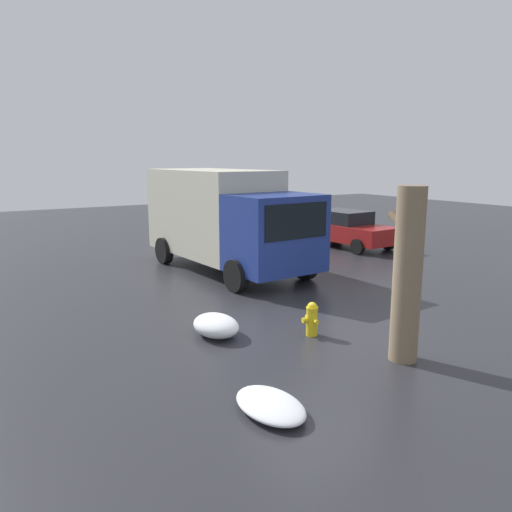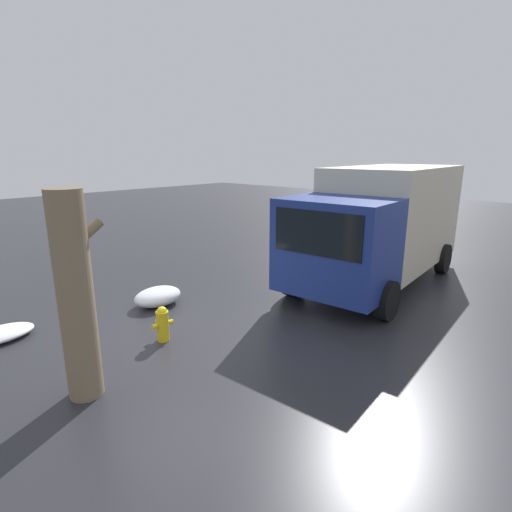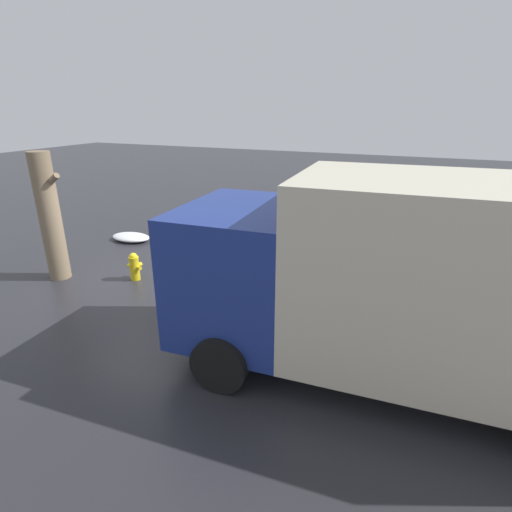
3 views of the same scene
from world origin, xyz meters
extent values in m
plane|color=#28282D|center=(0.00, 0.00, 0.00)|extent=(60.00, 60.00, 0.00)
cylinder|color=yellow|center=(0.00, 0.00, 0.28)|extent=(0.23, 0.23, 0.56)
cylinder|color=yellow|center=(0.00, 0.00, 0.59)|extent=(0.25, 0.25, 0.05)
sphere|color=yellow|center=(0.00, 0.00, 0.61)|extent=(0.20, 0.20, 0.20)
cylinder|color=yellow|center=(0.03, 0.17, 0.35)|extent=(0.13, 0.12, 0.11)
cylinder|color=yellow|center=(-0.17, 0.03, 0.35)|extent=(0.11, 0.10, 0.09)
cylinder|color=yellow|center=(0.17, -0.03, 0.35)|extent=(0.11, 0.10, 0.09)
cylinder|color=#7F6B51|center=(-1.86, -0.63, 1.57)|extent=(0.51, 0.51, 3.14)
cylinder|color=#7F6B51|center=(-1.63, -0.63, 2.45)|extent=(0.58, 0.14, 0.46)
cube|color=navy|center=(3.75, -1.59, 1.53)|extent=(2.04, 2.57, 2.16)
cube|color=black|center=(2.80, -1.65, 1.96)|extent=(0.15, 2.07, 0.95)
cube|color=beige|center=(7.17, -1.40, 1.83)|extent=(5.08, 2.74, 2.76)
cylinder|color=black|center=(3.92, -2.82, 0.45)|extent=(0.91, 0.33, 0.90)
cylinder|color=black|center=(3.78, -0.36, 0.45)|extent=(0.91, 0.33, 0.90)
cylinder|color=black|center=(8.48, -2.56, 0.45)|extent=(0.91, 0.33, 0.90)
cylinder|color=black|center=(8.34, -0.10, 0.45)|extent=(0.91, 0.33, 0.90)
cube|color=maroon|center=(7.51, -7.68, 0.63)|extent=(4.38, 1.97, 0.66)
cube|color=black|center=(7.72, -7.67, 1.22)|extent=(2.14, 1.64, 0.52)
cylinder|color=black|center=(6.10, -8.63, 0.30)|extent=(0.61, 0.23, 0.60)
cylinder|color=black|center=(6.00, -6.90, 0.30)|extent=(0.61, 0.23, 0.60)
cylinder|color=black|center=(9.01, -8.47, 0.30)|extent=(0.61, 0.23, 0.60)
cylinder|color=black|center=(8.92, -6.74, 0.30)|extent=(0.61, 0.23, 0.60)
ellipsoid|color=white|center=(1.04, 1.68, 0.22)|extent=(1.19, 0.86, 0.44)
ellipsoid|color=white|center=(-2.18, 2.47, 0.11)|extent=(1.33, 0.83, 0.21)
camera|label=1|loc=(-7.69, 6.13, 3.60)|focal=35.00mm
camera|label=2|loc=(-4.14, -6.19, 3.61)|focal=28.00mm
camera|label=3|loc=(6.42, -7.26, 4.12)|focal=28.00mm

